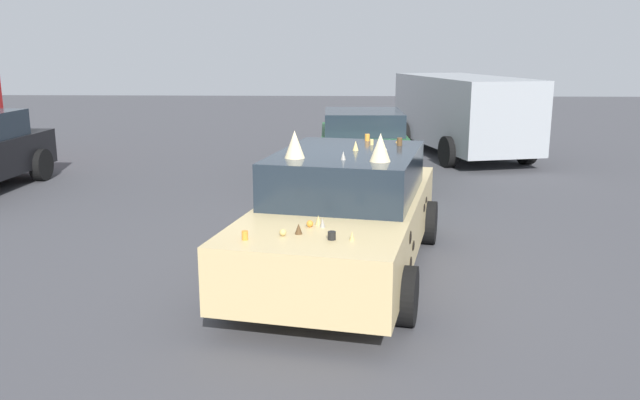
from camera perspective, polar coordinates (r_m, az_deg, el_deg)
name	(u,v)px	position (r m, az deg, el deg)	size (l,w,h in m)	color
ground_plane	(344,270)	(8.17, 2.11, -6.17)	(60.00, 60.00, 0.00)	#47474C
art_car_decorated	(345,212)	(7.99, 2.21, -1.05)	(4.89, 2.71, 1.79)	#D8BC7F
parked_van_far_right	(463,111)	(17.03, 12.40, 7.57)	(5.31, 3.09, 2.00)	#9EA3A8
parked_sedan_row_back_center	(363,145)	(13.62, 3.77, 4.82)	(4.05, 2.06, 1.43)	#1E602D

